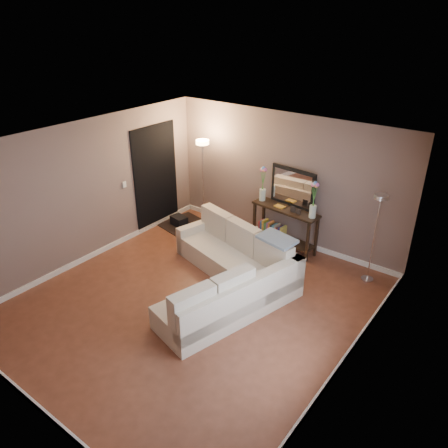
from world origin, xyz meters
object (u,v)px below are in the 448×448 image
Objects in this scene: floor_lamp_lit at (203,166)px; floor_lamp_unlit at (377,221)px; sectional_sofa at (231,272)px; console_table at (281,224)px.

floor_lamp_unlit is at bearing 0.42° from floor_lamp_lit.
sectional_sofa is 2.71m from floor_lamp_lit.
console_table is 2.03m from floor_lamp_lit.
floor_lamp_lit is at bearing 139.72° from sectional_sofa.
floor_lamp_unlit reaches higher than console_table.
sectional_sofa reaches higher than console_table.
floor_lamp_unlit is (1.77, 1.66, 0.82)m from sectional_sofa.
sectional_sofa is at bearing -136.87° from floor_lamp_unlit.
console_table is at bearing 92.82° from sectional_sofa.
floor_lamp_unlit is (1.86, -0.13, 0.66)m from console_table.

